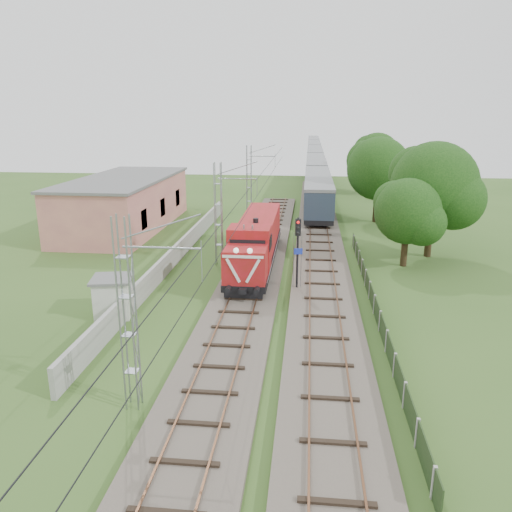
# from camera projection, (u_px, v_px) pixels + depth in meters

# --- Properties ---
(ground) EXTENTS (140.00, 140.00, 0.00)m
(ground) POSITION_uv_depth(u_px,v_px,m) (235.00, 328.00, 27.88)
(ground) COLOR #33531F
(ground) RESTS_ON ground
(track_main) EXTENTS (4.20, 70.00, 0.45)m
(track_main) POSITION_uv_depth(u_px,v_px,m) (250.00, 284.00, 34.52)
(track_main) COLOR #6B6054
(track_main) RESTS_ON ground
(track_side) EXTENTS (4.20, 80.00, 0.45)m
(track_side) POSITION_uv_depth(u_px,v_px,m) (319.00, 240.00, 46.43)
(track_side) COLOR #6B6054
(track_side) RESTS_ON ground
(catenary) EXTENTS (3.31, 70.00, 8.00)m
(catenary) POSITION_uv_depth(u_px,v_px,m) (219.00, 214.00, 38.51)
(catenary) COLOR gray
(catenary) RESTS_ON ground
(boundary_wall) EXTENTS (0.25, 40.00, 1.50)m
(boundary_wall) POSITION_uv_depth(u_px,v_px,m) (176.00, 254.00, 39.79)
(boundary_wall) COLOR #9E9E99
(boundary_wall) RESTS_ON ground
(station_building) EXTENTS (8.40, 20.40, 5.22)m
(station_building) POSITION_uv_depth(u_px,v_px,m) (125.00, 202.00, 51.58)
(station_building) COLOR tan
(station_building) RESTS_ON ground
(fence) EXTENTS (0.12, 32.00, 1.20)m
(fence) POSITION_uv_depth(u_px,v_px,m) (375.00, 304.00, 29.77)
(fence) COLOR black
(fence) RESTS_ON ground
(locomotive) EXTENTS (2.83, 16.13, 4.10)m
(locomotive) POSITION_uv_depth(u_px,v_px,m) (256.00, 241.00, 38.27)
(locomotive) COLOR black
(locomotive) RESTS_ON ground
(coach_rake) EXTENTS (3.14, 117.38, 3.63)m
(coach_rake) POSITION_uv_depth(u_px,v_px,m) (315.00, 156.00, 105.52)
(coach_rake) COLOR black
(coach_rake) RESTS_ON ground
(signal_post) EXTENTS (0.56, 0.44, 5.07)m
(signal_post) POSITION_uv_depth(u_px,v_px,m) (298.00, 242.00, 32.60)
(signal_post) COLOR black
(signal_post) RESTS_ON ground
(relay_hut) EXTENTS (2.70, 2.70, 2.37)m
(relay_hut) POSITION_uv_depth(u_px,v_px,m) (113.00, 296.00, 29.36)
(relay_hut) COLOR beige
(relay_hut) RESTS_ON ground
(tree_a) EXTENTS (5.31, 5.06, 6.88)m
(tree_a) POSITION_uv_depth(u_px,v_px,m) (408.00, 212.00, 38.05)
(tree_a) COLOR #372516
(tree_a) RESTS_ON ground
(tree_b) EXTENTS (7.30, 6.95, 9.47)m
(tree_b) POSITION_uv_depth(u_px,v_px,m) (435.00, 186.00, 40.17)
(tree_b) COLOR #372516
(tree_b) RESTS_ON ground
(tree_c) EXTENTS (7.08, 6.74, 9.18)m
(tree_c) POSITION_uv_depth(u_px,v_px,m) (379.00, 169.00, 53.33)
(tree_c) COLOR #372516
(tree_c) RESTS_ON ground
(tree_d) EXTENTS (6.82, 6.50, 8.85)m
(tree_d) POSITION_uv_depth(u_px,v_px,m) (377.00, 156.00, 71.72)
(tree_d) COLOR #372516
(tree_d) RESTS_ON ground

